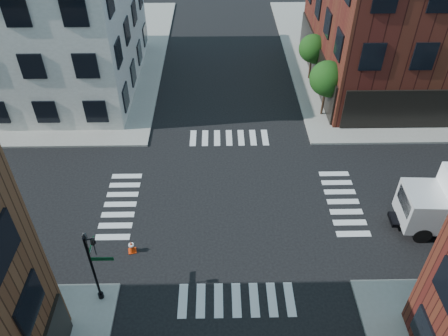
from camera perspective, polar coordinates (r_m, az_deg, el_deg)
name	(u,v)px	position (r m, az deg, el deg)	size (l,w,h in m)	color
ground	(232,203)	(27.47, 1.05, -4.60)	(120.00, 120.00, 0.00)	black
sidewalk_ne	(434,54)	(49.95, 25.76, 13.30)	(30.00, 30.00, 0.15)	gray
sidewalk_nw	(14,57)	(49.23, -25.77, 12.94)	(30.00, 30.00, 0.15)	gray
tree_near	(328,80)	(34.72, 13.39, 11.10)	(2.69, 2.69, 4.49)	black
tree_far	(313,50)	(40.08, 11.59, 14.88)	(2.43, 2.43, 4.07)	black
signal_pole	(93,261)	(21.66, -16.70, -11.56)	(1.29, 1.24, 4.60)	black
traffic_cone	(132,247)	(25.09, -11.98, -10.01)	(0.52, 0.52, 0.80)	red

